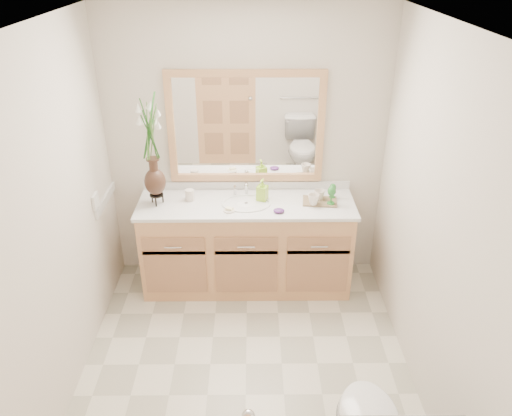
{
  "coord_description": "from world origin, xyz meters",
  "views": [
    {
      "loc": [
        0.05,
        -2.74,
        2.78
      ],
      "look_at": [
        0.08,
        0.65,
        0.97
      ],
      "focal_mm": 35.0,
      "sensor_mm": 36.0,
      "label": 1
    }
  ],
  "objects_px": {
    "flower_vase": "(151,139)",
    "soap_bottle": "(262,191)",
    "tray": "(320,201)",
    "tumbler": "(190,195)"
  },
  "relations": [
    {
      "from": "flower_vase",
      "to": "tray",
      "type": "bearing_deg",
      "value": 0.7
    },
    {
      "from": "soap_bottle",
      "to": "tray",
      "type": "height_order",
      "value": "soap_bottle"
    },
    {
      "from": "tumbler",
      "to": "flower_vase",
      "type": "bearing_deg",
      "value": -166.83
    },
    {
      "from": "soap_bottle",
      "to": "tray",
      "type": "xyz_separation_m",
      "value": [
        0.49,
        -0.05,
        -0.08
      ]
    },
    {
      "from": "flower_vase",
      "to": "tumbler",
      "type": "distance_m",
      "value": 0.6
    },
    {
      "from": "tumbler",
      "to": "tray",
      "type": "relative_size",
      "value": 0.34
    },
    {
      "from": "flower_vase",
      "to": "soap_bottle",
      "type": "height_order",
      "value": "flower_vase"
    },
    {
      "from": "flower_vase",
      "to": "tray",
      "type": "xyz_separation_m",
      "value": [
        1.38,
        0.02,
        -0.57
      ]
    },
    {
      "from": "tumbler",
      "to": "tray",
      "type": "bearing_deg",
      "value": -2.39
    },
    {
      "from": "flower_vase",
      "to": "soap_bottle",
      "type": "distance_m",
      "value": 1.02
    }
  ]
}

